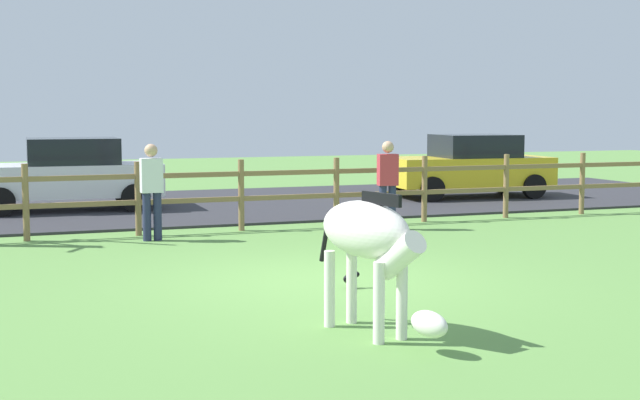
{
  "coord_description": "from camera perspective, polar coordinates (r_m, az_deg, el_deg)",
  "views": [
    {
      "loc": [
        -3.92,
        -10.42,
        2.18
      ],
      "look_at": [
        0.18,
        0.64,
        0.98
      ],
      "focal_mm": 49.0,
      "sensor_mm": 36.0,
      "label": 1
    }
  ],
  "objects": [
    {
      "name": "parked_car_yellow",
      "position": [
        22.12,
        9.79,
        2.25
      ],
      "size": [
        4.11,
        2.12,
        1.56
      ],
      "color": "yellow",
      "rests_on": "parking_asphalt"
    },
    {
      "name": "paddock_fence",
      "position": [
        15.82,
        -8.45,
        0.52
      ],
      "size": [
        20.73,
        0.11,
        1.31
      ],
      "color": "olive",
      "rests_on": "ground_plane"
    },
    {
      "name": "visitor_left_of_tree",
      "position": [
        16.16,
        4.44,
        1.26
      ],
      "size": [
        0.39,
        0.27,
        1.64
      ],
      "color": "#232847",
      "rests_on": "ground_plane"
    },
    {
      "name": "crow_on_grass",
      "position": [
        10.84,
        2.04,
        -5.13
      ],
      "size": [
        0.21,
        0.1,
        0.2
      ],
      "color": "black",
      "rests_on": "ground_plane"
    },
    {
      "name": "zebra",
      "position": [
        8.49,
        3.3,
        -2.7
      ],
      "size": [
        0.78,
        1.9,
        1.41
      ],
      "color": "white",
      "rests_on": "ground_plane"
    },
    {
      "name": "ground_plane",
      "position": [
        11.34,
        0.29,
        -5.28
      ],
      "size": [
        60.0,
        60.0,
        0.0
      ],
      "primitive_type": "plane",
      "color": "#5B8C42"
    },
    {
      "name": "parking_asphalt",
      "position": [
        20.22,
        -9.02,
        -0.39
      ],
      "size": [
        28.0,
        7.4,
        0.05
      ],
      "primitive_type": "cube",
      "color": "#2D2D33",
      "rests_on": "ground_plane"
    },
    {
      "name": "parked_car_white",
      "position": [
        19.68,
        -16.12,
        1.68
      ],
      "size": [
        4.03,
        1.95,
        1.56
      ],
      "color": "white",
      "rests_on": "parking_asphalt"
    },
    {
      "name": "visitor_right_of_tree",
      "position": [
        14.97,
        -10.94,
        0.81
      ],
      "size": [
        0.36,
        0.23,
        1.64
      ],
      "color": "#232847",
      "rests_on": "ground_plane"
    }
  ]
}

